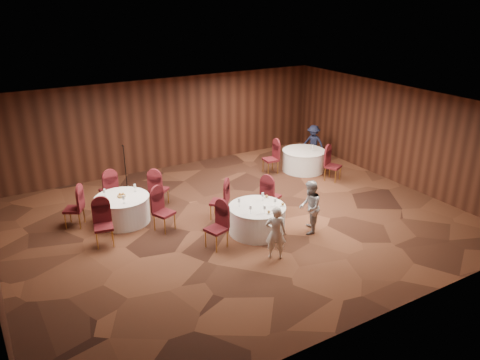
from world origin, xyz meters
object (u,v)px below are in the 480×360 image
table_left (123,209)px  woman_a (276,233)px  man_c (313,143)px  mic_stand (126,177)px  table_right (303,160)px  woman_b (310,207)px  table_main (257,219)px

table_left → woman_a: size_ratio=1.10×
table_left → man_c: bearing=10.3°
table_left → mic_stand: (0.78, 2.16, 0.05)m
table_left → mic_stand: bearing=70.1°
woman_a → man_c: size_ratio=0.99×
table_right → woman_b: bearing=-125.7°
table_main → woman_a: woman_a is taller
woman_b → table_right: bearing=-176.0°
table_left → table_right: 6.79m
mic_stand → woman_b: mic_stand is taller
woman_a → mic_stand: bearing=-41.5°
table_main → table_left: (-2.86, 2.37, 0.00)m
table_main → man_c: man_c is taller
mic_stand → woman_a: size_ratio=1.11×
mic_stand → man_c: size_ratio=1.10×
table_main → woman_a: size_ratio=1.12×
table_left → woman_a: bearing=-55.5°
table_right → man_c: man_c is taller
woman_b → man_c: (3.68, 4.46, -0.04)m
table_left → mic_stand: 2.30m
mic_stand → woman_a: (1.76, -5.86, 0.25)m
table_left → woman_a: 4.49m
table_left → woman_b: size_ratio=1.03×
table_right → woman_a: woman_a is taller
table_main → mic_stand: size_ratio=1.01×
table_main → woman_a: 1.39m
table_main → woman_b: (1.18, -0.69, 0.34)m
table_main → woman_a: (-0.32, -1.32, 0.30)m
man_c → woman_a: bearing=-71.9°
mic_stand → woman_a: mic_stand is taller
man_c → table_main: bearing=-78.6°
mic_stand → woman_a: bearing=-73.3°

